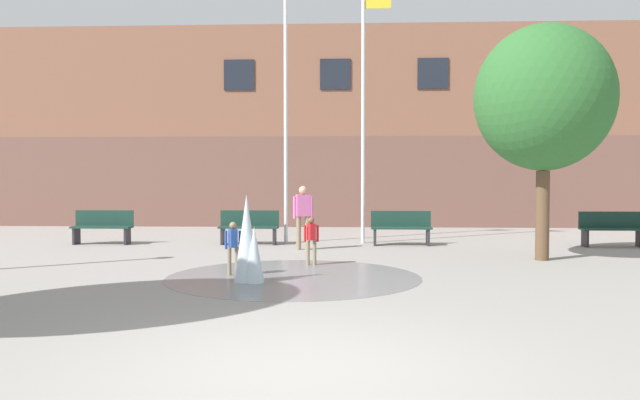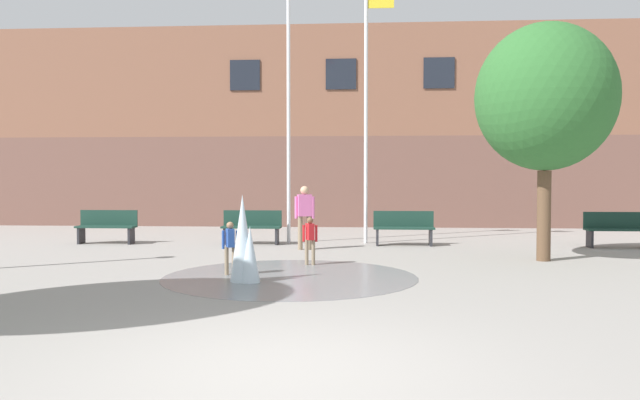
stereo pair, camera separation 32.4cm
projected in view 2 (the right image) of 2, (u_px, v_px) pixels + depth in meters
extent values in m
plane|color=gray|center=(277.00, 369.00, 5.84)|extent=(100.00, 100.00, 0.00)
cube|color=brown|center=(343.00, 181.00, 25.60)|extent=(36.00, 6.00, 3.31)
cube|color=brown|center=(344.00, 91.00, 25.47)|extent=(36.00, 6.00, 4.05)
cube|color=#1E232D|center=(245.00, 75.00, 22.70)|extent=(1.10, 0.06, 1.10)
cube|color=#1E232D|center=(341.00, 74.00, 22.46)|extent=(1.10, 0.06, 1.10)
cube|color=#1E232D|center=(439.00, 73.00, 22.21)|extent=(1.10, 0.06, 1.10)
cylinder|color=gray|center=(290.00, 277.00, 11.27)|extent=(4.61, 4.61, 0.01)
cone|color=silver|center=(243.00, 238.00, 10.75)|extent=(0.44, 0.44, 1.51)
cone|color=silver|center=(250.00, 254.00, 10.64)|extent=(0.35, 0.35, 0.96)
cube|color=#28282D|center=(81.00, 236.00, 16.99)|extent=(0.06, 0.40, 0.44)
cube|color=#28282D|center=(131.00, 236.00, 16.90)|extent=(0.06, 0.40, 0.44)
cube|color=#19382D|center=(106.00, 227.00, 16.94)|extent=(1.60, 0.44, 0.05)
cube|color=#19382D|center=(109.00, 218.00, 17.13)|extent=(1.60, 0.04, 0.42)
cube|color=#28282D|center=(226.00, 236.00, 16.85)|extent=(0.06, 0.40, 0.44)
cube|color=#28282D|center=(277.00, 236.00, 16.76)|extent=(0.06, 0.40, 0.44)
cube|color=#19382D|center=(251.00, 227.00, 16.80)|extent=(1.60, 0.44, 0.05)
cube|color=#19382D|center=(253.00, 218.00, 16.99)|extent=(1.60, 0.04, 0.42)
cube|color=#28282D|center=(377.00, 237.00, 16.52)|extent=(0.06, 0.40, 0.44)
cube|color=#28282D|center=(431.00, 238.00, 16.42)|extent=(0.06, 0.40, 0.44)
cube|color=#19382D|center=(404.00, 228.00, 16.46)|extent=(1.60, 0.44, 0.05)
cube|color=#19382D|center=(403.00, 219.00, 16.65)|extent=(1.60, 0.04, 0.42)
cube|color=#28282D|center=(590.00, 239.00, 16.04)|extent=(0.06, 0.40, 0.44)
cube|color=#19382D|center=(618.00, 230.00, 15.98)|extent=(1.60, 0.44, 0.05)
cube|color=#19382D|center=(615.00, 220.00, 16.17)|extent=(1.60, 0.04, 0.42)
cylinder|color=#89755B|center=(300.00, 233.00, 15.55)|extent=(0.12, 0.12, 0.84)
cylinder|color=#89755B|center=(309.00, 233.00, 15.53)|extent=(0.12, 0.12, 0.84)
cube|color=pink|center=(305.00, 205.00, 15.52)|extent=(0.38, 0.29, 0.54)
sphere|color=tan|center=(305.00, 190.00, 15.50)|extent=(0.21, 0.21, 0.21)
cylinder|color=pink|center=(296.00, 207.00, 15.53)|extent=(0.08, 0.08, 0.55)
cylinder|color=pink|center=(313.00, 208.00, 15.50)|extent=(0.08, 0.08, 0.55)
cylinder|color=#89755B|center=(227.00, 261.00, 11.47)|extent=(0.07, 0.07, 0.52)
cylinder|color=#89755B|center=(234.00, 261.00, 11.46)|extent=(0.07, 0.07, 0.52)
cube|color=#284C9E|center=(230.00, 238.00, 11.45)|extent=(0.20, 0.24, 0.33)
sphere|color=#997051|center=(230.00, 225.00, 11.44)|extent=(0.13, 0.13, 0.13)
cylinder|color=#284C9E|center=(223.00, 240.00, 11.46)|extent=(0.05, 0.05, 0.34)
cylinder|color=#284C9E|center=(237.00, 240.00, 11.44)|extent=(0.05, 0.05, 0.34)
cylinder|color=#89755B|center=(307.00, 252.00, 12.80)|extent=(0.07, 0.07, 0.52)
cylinder|color=#89755B|center=(313.00, 252.00, 12.79)|extent=(0.07, 0.07, 0.52)
cube|color=red|center=(310.00, 232.00, 12.78)|extent=(0.20, 0.24, 0.33)
sphere|color=brown|center=(310.00, 220.00, 12.77)|extent=(0.13, 0.13, 0.13)
cylinder|color=red|center=(304.00, 233.00, 12.79)|extent=(0.05, 0.05, 0.34)
cylinder|color=red|center=(316.00, 233.00, 12.77)|extent=(0.05, 0.05, 0.34)
cylinder|color=silver|center=(289.00, 103.00, 17.13)|extent=(0.10, 0.10, 7.72)
cylinder|color=silver|center=(366.00, 111.00, 16.99)|extent=(0.10, 0.10, 7.24)
cube|color=yellow|center=(381.00, 0.00, 16.85)|extent=(0.70, 0.02, 0.45)
cylinder|color=brown|center=(544.00, 216.00, 13.43)|extent=(0.29, 0.29, 1.95)
ellipsoid|color=#2D662D|center=(545.00, 97.00, 13.34)|extent=(2.97, 2.97, 3.16)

